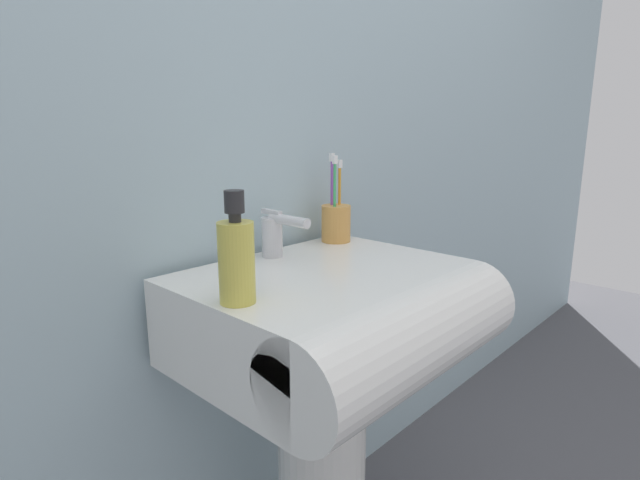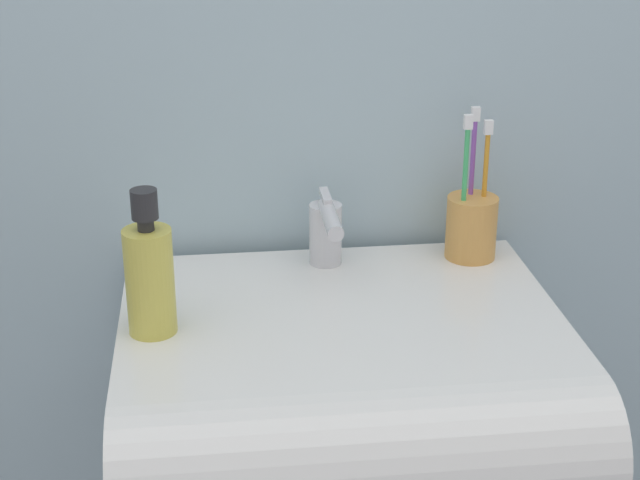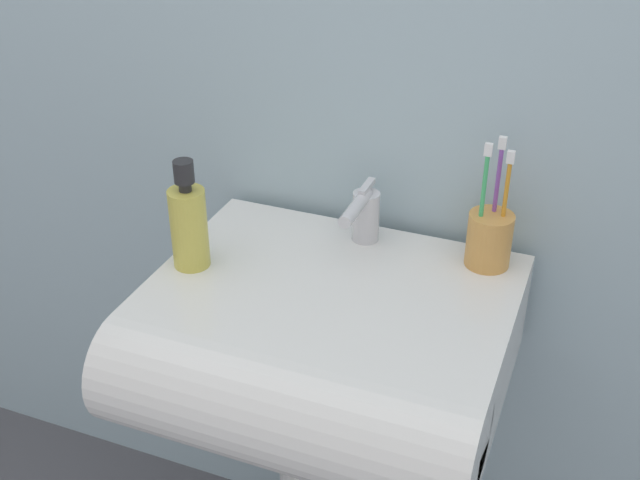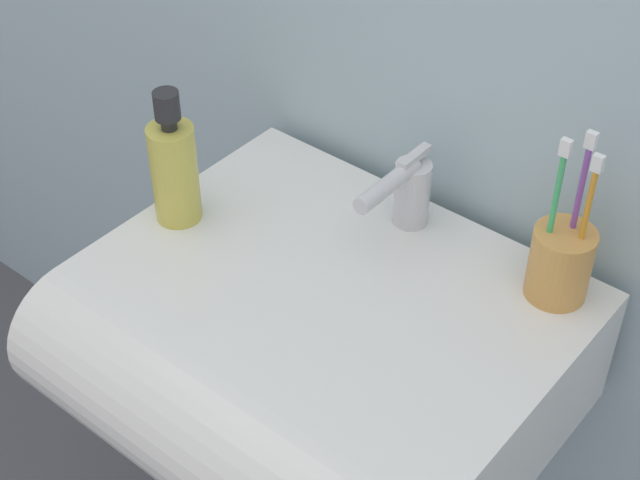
% 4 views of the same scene
% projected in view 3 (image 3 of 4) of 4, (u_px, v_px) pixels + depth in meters
% --- Properties ---
extents(sink_basin, '(0.56, 0.49, 0.18)m').
position_uv_depth(sink_basin, '(320.00, 351.00, 1.25)').
color(sink_basin, white).
rests_on(sink_basin, sink_pedestal).
extents(faucet, '(0.05, 0.14, 0.11)m').
position_uv_depth(faucet, '(366.00, 214.00, 1.34)').
color(faucet, silver).
rests_on(faucet, sink_basin).
extents(toothbrush_cup, '(0.07, 0.07, 0.22)m').
position_uv_depth(toothbrush_cup, '(489.00, 237.00, 1.28)').
color(toothbrush_cup, '#D19347').
rests_on(toothbrush_cup, sink_basin).
extents(soap_bottle, '(0.06, 0.06, 0.18)m').
position_uv_depth(soap_bottle, '(189.00, 224.00, 1.27)').
color(soap_bottle, gold).
rests_on(soap_bottle, sink_basin).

